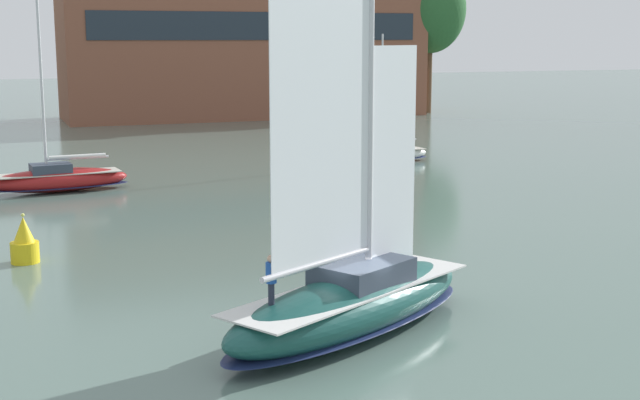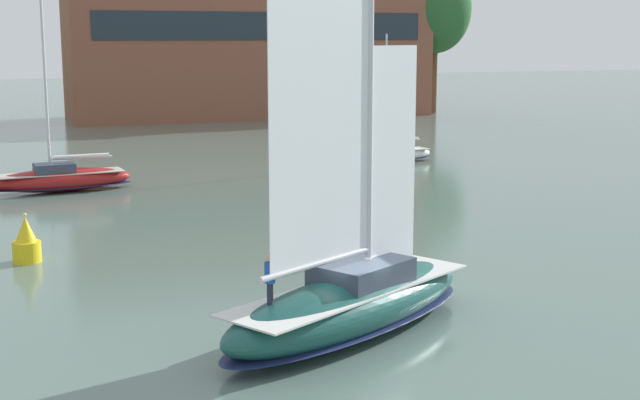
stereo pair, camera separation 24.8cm
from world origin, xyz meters
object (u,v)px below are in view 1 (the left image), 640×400
(sailboat_main, at_px, (352,297))
(tree_shore_right, at_px, (430,10))
(sailboat_moored_near_marina, at_px, (58,179))
(sailboat_moored_far_slip, at_px, (387,154))
(channel_buoy, at_px, (24,243))

(sailboat_main, bearing_deg, tree_shore_right, 60.79)
(sailboat_moored_near_marina, height_order, sailboat_moored_far_slip, sailboat_moored_near_marina)
(tree_shore_right, relative_size, sailboat_moored_far_slip, 1.89)
(sailboat_moored_near_marina, height_order, channel_buoy, sailboat_moored_near_marina)
(sailboat_main, distance_m, sailboat_moored_near_marina, 33.53)
(sailboat_moored_far_slip, distance_m, channel_buoy, 37.27)
(sailboat_moored_far_slip, bearing_deg, sailboat_main, -116.65)
(tree_shore_right, height_order, sailboat_moored_near_marina, tree_shore_right)
(tree_shore_right, relative_size, sailboat_moored_near_marina, 1.55)
(channel_buoy, bearing_deg, sailboat_moored_far_slip, 39.31)
(sailboat_main, relative_size, channel_buoy, 7.22)
(sailboat_main, distance_m, channel_buoy, 17.21)
(sailboat_main, xyz_separation_m, sailboat_moored_far_slip, (18.91, 37.67, -0.56))
(sailboat_main, relative_size, sailboat_moored_far_slip, 1.60)
(sailboat_moored_far_slip, bearing_deg, tree_shore_right, 58.59)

